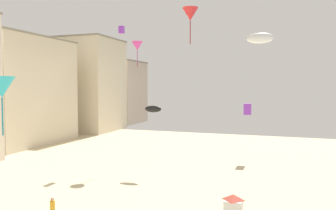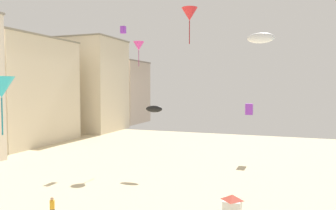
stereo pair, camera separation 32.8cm
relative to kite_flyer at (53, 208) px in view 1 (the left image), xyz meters
The scene contains 12 objects.
boardwalk_hotel_mid 36.18m from the kite_flyer, 136.14° to the left, with size 10.44×17.13×17.45m.
boardwalk_hotel_far 50.46m from the kite_flyer, 120.85° to the left, with size 14.71×12.55×19.51m.
boardwalk_hotel_distant 64.08m from the kite_flyer, 113.57° to the left, with size 11.74×12.48×15.92m.
kite_flyer is the anchor object (origin of this frame).
lifeguard_stand 12.48m from the kite_flyer, ahead, with size 1.10×1.10×2.55m.
kite_magenta_delta 24.45m from the kite_flyer, 97.27° to the left, with size 1.39×1.39×3.16m.
kite_white_parafoil 22.42m from the kite_flyer, 44.52° to the left, with size 2.47×0.69×0.96m.
kite_purple_box 27.08m from the kite_flyer, 104.11° to the left, with size 0.60×0.60×0.95m.
kite_red_delta 16.50m from the kite_flyer, 19.89° to the left, with size 1.08×1.08×2.46m.
kite_black_parafoil 16.62m from the kite_flyer, 84.66° to the left, with size 1.95×0.54×0.76m.
kite_cyan_delta 9.05m from the kite_flyer, 110.54° to the right, with size 1.60×1.60×3.63m.
kite_purple_box_3 27.82m from the kite_flyer, 66.60° to the left, with size 0.91×0.91×1.43m.
Camera 1 is at (11.33, -5.26, 9.40)m, focal length 35.41 mm.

